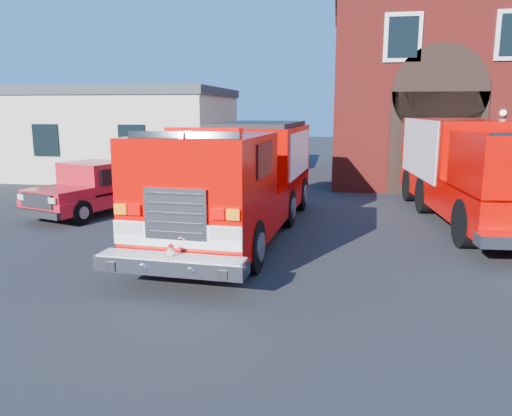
% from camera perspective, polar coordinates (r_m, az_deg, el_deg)
% --- Properties ---
extents(ground, '(100.00, 100.00, 0.00)m').
position_cam_1_polar(ground, '(11.98, 0.91, -4.99)').
color(ground, black).
rests_on(ground, ground).
extents(parking_stripe_mid, '(0.12, 3.00, 0.01)m').
position_cam_1_polar(parking_stripe_mid, '(16.48, 26.07, -1.62)').
color(parking_stripe_mid, '#E8B80C').
rests_on(parking_stripe_mid, ground).
extents(parking_stripe_far, '(0.12, 3.00, 0.01)m').
position_cam_1_polar(parking_stripe_far, '(19.31, 23.54, 0.34)').
color(parking_stripe_far, '#E8B80C').
rests_on(parking_stripe_far, ground).
extents(fire_station, '(15.20, 10.20, 8.45)m').
position_cam_1_polar(fire_station, '(26.43, 25.86, 12.14)').
color(fire_station, maroon).
rests_on(fire_station, ground).
extents(side_building, '(10.20, 8.20, 4.35)m').
position_cam_1_polar(side_building, '(26.61, -14.64, 8.45)').
color(side_building, beige).
rests_on(side_building, ground).
extents(fire_engine, '(3.39, 9.82, 2.97)m').
position_cam_1_polar(fire_engine, '(13.49, -1.78, 3.54)').
color(fire_engine, black).
rests_on(fire_engine, ground).
extents(pickup_truck, '(3.41, 5.44, 1.68)m').
position_cam_1_polar(pickup_truck, '(17.15, -17.28, 2.19)').
color(pickup_truck, black).
rests_on(pickup_truck, ground).
extents(secondary_truck, '(3.48, 9.46, 3.01)m').
position_cam_1_polar(secondary_truck, '(16.39, 23.90, 4.31)').
color(secondary_truck, black).
rests_on(secondary_truck, ground).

